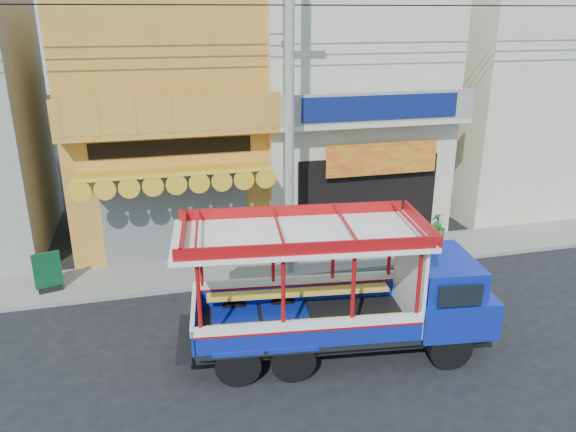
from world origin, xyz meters
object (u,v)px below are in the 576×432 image
object	(u,v)px
green_sign	(48,275)
potted_plant_c	(438,226)
utility_pole	(295,99)
potted_plant_a	(363,237)
songthaew_truck	(360,290)

from	to	relation	value
green_sign	potted_plant_c	distance (m)	11.79
green_sign	potted_plant_c	size ratio (longest dim) A/B	1.14
utility_pole	potted_plant_c	size ratio (longest dim) A/B	29.30
green_sign	potted_plant_a	xyz separation A→B (m)	(9.03, 0.31, 0.06)
utility_pole	potted_plant_c	distance (m)	6.87
songthaew_truck	potted_plant_c	xyz separation A→B (m)	(4.74, 5.18, -0.91)
utility_pole	potted_plant_a	distance (m)	5.06
songthaew_truck	green_sign	bearing A→B (deg)	147.33
utility_pole	green_sign	bearing A→B (deg)	175.99
songthaew_truck	potted_plant_a	world-z (taller)	songthaew_truck
green_sign	potted_plant_a	bearing A→B (deg)	1.98
songthaew_truck	potted_plant_c	size ratio (longest dim) A/B	7.23
potted_plant_a	utility_pole	bearing A→B (deg)	174.90
utility_pole	potted_plant_a	size ratio (longest dim) A/B	27.29
songthaew_truck	potted_plant_c	bearing A→B (deg)	47.56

